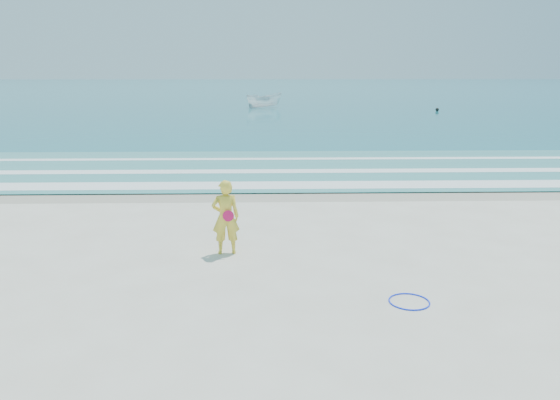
{
  "coord_description": "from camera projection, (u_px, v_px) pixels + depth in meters",
  "views": [
    {
      "loc": [
        -0.41,
        -10.2,
        4.47
      ],
      "look_at": [
        -0.04,
        4.0,
        1.0
      ],
      "focal_mm": 35.0,
      "sensor_mm": 36.0,
      "label": 1
    }
  ],
  "objects": [
    {
      "name": "hoop",
      "position": [
        409.0,
        302.0,
        10.64
      ],
      "size": [
        0.86,
        0.86,
        0.03
      ],
      "primitive_type": "torus",
      "rotation": [
        0.0,
        0.0,
        0.07
      ],
      "color": "#0E2DFF",
      "rests_on": "ground"
    },
    {
      "name": "foam_far",
      "position": [
        274.0,
        159.0,
        26.99
      ],
      "size": [
        400.0,
        0.6,
        0.01
      ],
      "primitive_type": "cube",
      "color": "white",
      "rests_on": "shallow"
    },
    {
      "name": "foam_near",
      "position": [
        277.0,
        185.0,
        20.96
      ],
      "size": [
        400.0,
        1.4,
        0.01
      ],
      "primitive_type": "cube",
      "color": "white",
      "rests_on": "shallow"
    },
    {
      "name": "shallow",
      "position": [
        275.0,
        168.0,
        24.56
      ],
      "size": [
        400.0,
        10.0,
        0.01
      ],
      "primitive_type": "cube",
      "color": "#59B7AD",
      "rests_on": "ocean"
    },
    {
      "name": "wet_sand",
      "position": [
        278.0,
        194.0,
        19.71
      ],
      "size": [
        400.0,
        2.4,
        0.0
      ],
      "primitive_type": "cube",
      "color": "#B2A893",
      "rests_on": "ground"
    },
    {
      "name": "foam_mid",
      "position": [
        276.0,
        171.0,
        23.78
      ],
      "size": [
        400.0,
        0.9,
        0.01
      ],
      "primitive_type": "cube",
      "color": "white",
      "rests_on": "shallow"
    },
    {
      "name": "boat",
      "position": [
        264.0,
        100.0,
        60.88
      ],
      "size": [
        4.5,
        3.05,
        1.63
      ],
      "primitive_type": "imported",
      "rotation": [
        0.0,
        0.0,
        1.96
      ],
      "color": "white",
      "rests_on": "ocean"
    },
    {
      "name": "buoy",
      "position": [
        437.0,
        110.0,
        56.1
      ],
      "size": [
        0.36,
        0.36,
        0.36
      ],
      "primitive_type": "sphere",
      "color": "black",
      "rests_on": "ocean"
    },
    {
      "name": "woman",
      "position": [
        226.0,
        217.0,
        13.24
      ],
      "size": [
        0.73,
        0.53,
        1.84
      ],
      "color": "yellow",
      "rests_on": "ground"
    },
    {
      "name": "ocean",
      "position": [
        268.0,
        89.0,
        112.94
      ],
      "size": [
        400.0,
        190.0,
        0.04
      ],
      "primitive_type": "cube",
      "color": "#19727F",
      "rests_on": "ground"
    },
    {
      "name": "ground",
      "position": [
        287.0,
        295.0,
        10.97
      ],
      "size": [
        400.0,
        400.0,
        0.0
      ],
      "primitive_type": "plane",
      "color": "silver",
      "rests_on": "ground"
    }
  ]
}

